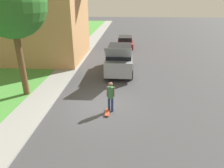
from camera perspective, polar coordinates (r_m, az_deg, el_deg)
ground_plane at (r=11.38m, az=-3.30°, el=-6.02°), size 120.00×120.00×0.00m
lawn at (r=19.22m, az=-25.26°, el=4.27°), size 10.00×80.00×0.08m
sidewalk at (r=17.49m, az=-12.56°, el=4.30°), size 1.80×80.00×0.10m
house at (r=21.07m, az=-22.70°, el=19.15°), size 10.53×7.81×8.85m
lawn_tree_near at (r=12.42m, az=-27.11°, el=19.97°), size 3.78×3.78×7.20m
suv_parked at (r=16.12m, az=2.12°, el=7.24°), size 2.15×5.58×2.68m
car_down_street at (r=25.05m, az=3.77°, el=11.84°), size 1.93×4.54×1.37m
skateboarder at (r=10.33m, az=-0.40°, el=-3.33°), size 0.41×0.22×1.68m
skateboard at (r=10.54m, az=-1.30°, el=-8.02°), size 0.23×0.77×0.10m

